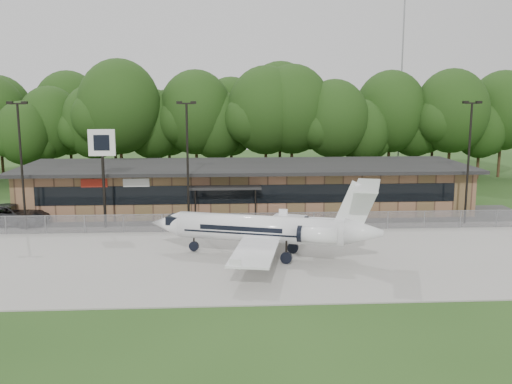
{
  "coord_description": "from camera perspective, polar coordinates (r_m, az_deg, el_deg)",
  "views": [
    {
      "loc": [
        -2.22,
        -28.96,
        10.97
      ],
      "look_at": [
        0.21,
        12.0,
        3.72
      ],
      "focal_mm": 40.0,
      "sensor_mm": 36.0,
      "label": 1
    }
  ],
  "objects": [
    {
      "name": "light_pole_right",
      "position": [
        50.0,
        20.52,
        3.65
      ],
      "size": [
        1.55,
        0.3,
        10.23
      ],
      "color": "black",
      "rests_on": "ground"
    },
    {
      "name": "pole_sign",
      "position": [
        46.99,
        -15.12,
        3.77
      ],
      "size": [
        2.11,
        0.3,
        8.03
      ],
      "rotation": [
        0.0,
        0.0,
        0.02
      ],
      "color": "black",
      "rests_on": "ground"
    },
    {
      "name": "apron",
      "position": [
        38.6,
        0.04,
        -6.43
      ],
      "size": [
        64.0,
        18.0,
        0.08
      ],
      "primitive_type": "cube",
      "color": "#9E9B93",
      "rests_on": "ground"
    },
    {
      "name": "light_pole_mid",
      "position": [
        45.82,
        -6.87,
        3.69
      ],
      "size": [
        1.55,
        0.3,
        10.23
      ],
      "color": "black",
      "rests_on": "ground"
    },
    {
      "name": "terminal",
      "position": [
        53.67,
        -0.98,
        0.58
      ],
      "size": [
        41.0,
        11.65,
        4.3
      ],
      "color": "#906248",
      "rests_on": "ground"
    },
    {
      "name": "ground",
      "position": [
        31.05,
        0.94,
        -10.68
      ],
      "size": [
        160.0,
        160.0,
        0.0
      ],
      "primitive_type": "plane",
      "color": "#234217",
      "rests_on": "ground"
    },
    {
      "name": "parking_lot",
      "position": [
        49.73,
        -0.75,
        -2.69
      ],
      "size": [
        50.0,
        9.0,
        0.06
      ],
      "primitive_type": "cube",
      "color": "#383835",
      "rests_on": "ground"
    },
    {
      "name": "fence",
      "position": [
        45.18,
        -0.49,
        -3.02
      ],
      "size": [
        46.0,
        0.04,
        1.52
      ],
      "color": "gray",
      "rests_on": "ground"
    },
    {
      "name": "treeline",
      "position": [
        71.08,
        -1.61,
        7.21
      ],
      "size": [
        72.0,
        12.0,
        15.0
      ],
      "primitive_type": null,
      "color": "#1A3B13",
      "rests_on": "ground"
    },
    {
      "name": "radio_mast",
      "position": [
        80.69,
        14.33,
        10.8
      ],
      "size": [
        0.2,
        0.2,
        25.0
      ],
      "primitive_type": "cylinder",
      "color": "gray",
      "rests_on": "ground"
    },
    {
      "name": "business_jet",
      "position": [
        37.84,
        1.27,
        -3.83
      ],
      "size": [
        15.79,
        14.16,
        5.36
      ],
      "rotation": [
        0.0,
        0.0,
        -0.3
      ],
      "color": "white",
      "rests_on": "ground"
    },
    {
      "name": "suv",
      "position": [
        51.53,
        -23.21,
        -2.11
      ],
      "size": [
        6.76,
        4.18,
        1.75
      ],
      "primitive_type": "imported",
      "rotation": [
        0.0,
        0.0,
        1.35
      ],
      "color": "#313134",
      "rests_on": "ground"
    },
    {
      "name": "light_pole_left",
      "position": [
        48.38,
        -22.45,
        3.33
      ],
      "size": [
        1.55,
        0.3,
        10.23
      ],
      "color": "black",
      "rests_on": "ground"
    }
  ]
}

